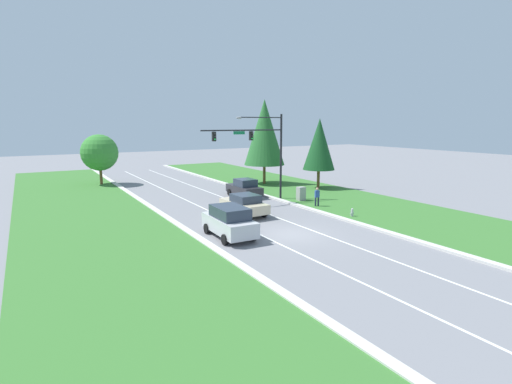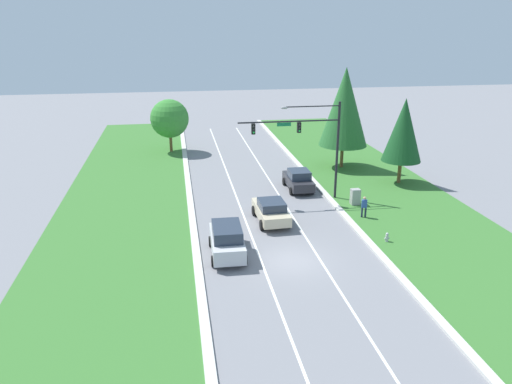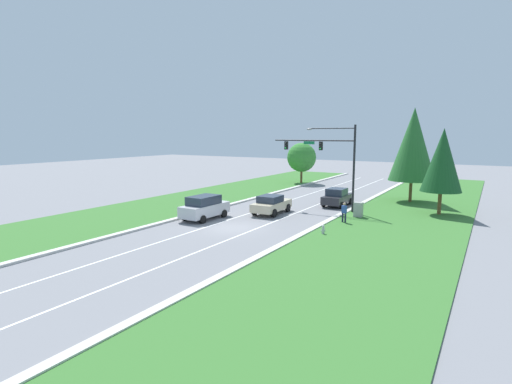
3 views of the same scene
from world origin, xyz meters
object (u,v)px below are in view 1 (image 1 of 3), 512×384
(champagne_sedan, at_px, (244,204))
(conifer_near_right_tree, at_px, (319,144))
(pedestrian, at_px, (317,196))
(utility_cabinet, at_px, (301,194))
(silver_suv, at_px, (229,221))
(traffic_signal_mast, at_px, (260,144))
(conifer_far_right_tree, at_px, (264,132))
(fire_hydrant, at_px, (352,213))
(oak_near_left_tree, at_px, (99,153))
(charcoal_sedan, at_px, (244,188))

(champagne_sedan, height_order, conifer_near_right_tree, conifer_near_right_tree)
(pedestrian, bearing_deg, utility_cabinet, -82.14)
(champagne_sedan, height_order, silver_suv, silver_suv)
(traffic_signal_mast, xyz_separation_m, utility_cabinet, (3.38, -1.80, -4.65))
(traffic_signal_mast, xyz_separation_m, silver_suv, (-7.61, -9.06, -4.29))
(traffic_signal_mast, relative_size, conifer_far_right_tree, 0.82)
(fire_hydrant, bearing_deg, utility_cabinet, 86.82)
(traffic_signal_mast, xyz_separation_m, conifer_near_right_tree, (9.23, 2.94, -0.44))
(conifer_near_right_tree, bearing_deg, oak_near_left_tree, 143.44)
(fire_hydrant, bearing_deg, oak_near_left_tree, 117.44)
(utility_cabinet, bearing_deg, silver_suv, -146.54)
(silver_suv, distance_m, pedestrian, 11.57)
(traffic_signal_mast, relative_size, charcoal_sedan, 1.85)
(champagne_sedan, xyz_separation_m, pedestrian, (6.91, -0.42, 0.07))
(conifer_far_right_tree, bearing_deg, conifer_near_right_tree, -59.07)
(conifer_near_right_tree, bearing_deg, champagne_sedan, -151.61)
(silver_suv, bearing_deg, conifer_near_right_tree, 36.82)
(champagne_sedan, distance_m, charcoal_sedan, 7.83)
(conifer_near_right_tree, distance_m, conifer_far_right_tree, 6.81)
(utility_cabinet, relative_size, fire_hydrant, 1.90)
(pedestrian, distance_m, fire_hydrant, 4.41)
(champagne_sedan, relative_size, oak_near_left_tree, 0.80)
(traffic_signal_mast, distance_m, charcoal_sedan, 5.21)
(conifer_far_right_tree, bearing_deg, charcoal_sedan, -134.71)
(pedestrian, distance_m, oak_near_left_tree, 26.60)
(conifer_far_right_tree, bearing_deg, champagne_sedan, -126.94)
(conifer_far_right_tree, bearing_deg, oak_near_left_tree, 151.18)
(traffic_signal_mast, bearing_deg, silver_suv, -130.02)
(silver_suv, xyz_separation_m, oak_near_left_tree, (-3.33, 26.95, 2.74))
(fire_hydrant, xyz_separation_m, conifer_far_right_tree, (2.79, 17.62, 5.73))
(conifer_far_right_tree, bearing_deg, silver_suv, -127.02)
(traffic_signal_mast, height_order, champagne_sedan, traffic_signal_mast)
(pedestrian, bearing_deg, oak_near_left_tree, -43.28)
(conifer_near_right_tree, height_order, oak_near_left_tree, conifer_near_right_tree)
(pedestrian, bearing_deg, charcoal_sedan, -51.78)
(charcoal_sedan, distance_m, utility_cabinet, 5.73)
(silver_suv, relative_size, utility_cabinet, 3.49)
(traffic_signal_mast, distance_m, champagne_sedan, 7.21)
(champagne_sedan, distance_m, conifer_far_right_tree, 16.87)
(silver_suv, distance_m, utility_cabinet, 13.18)
(pedestrian, xyz_separation_m, fire_hydrant, (-0.06, -4.37, -0.59))
(traffic_signal_mast, relative_size, fire_hydrant, 11.58)
(silver_suv, xyz_separation_m, charcoal_sedan, (7.49, 11.80, -0.14))
(traffic_signal_mast, distance_m, pedestrian, 7.02)
(silver_suv, distance_m, fire_hydrant, 10.62)
(charcoal_sedan, distance_m, oak_near_left_tree, 18.85)
(fire_hydrant, bearing_deg, silver_suv, -179.29)
(charcoal_sedan, bearing_deg, fire_hydrant, -75.34)
(conifer_near_right_tree, bearing_deg, charcoal_sedan, -178.76)
(traffic_signal_mast, xyz_separation_m, champagne_sedan, (-3.87, -4.14, -4.45))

